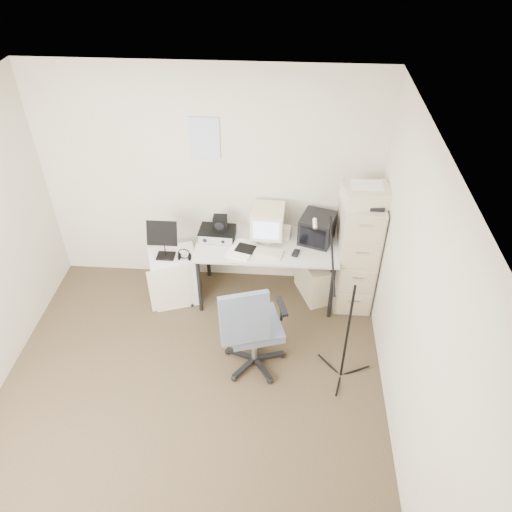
# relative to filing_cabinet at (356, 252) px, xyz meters

# --- Properties ---
(floor) EXTENTS (3.60, 3.60, 0.01)m
(floor) POSITION_rel_filing_cabinet_xyz_m (-1.58, -1.48, -0.66)
(floor) COLOR #352A17
(floor) RESTS_ON ground
(ceiling) EXTENTS (3.60, 3.60, 0.01)m
(ceiling) POSITION_rel_filing_cabinet_xyz_m (-1.58, -1.48, 1.85)
(ceiling) COLOR white
(ceiling) RESTS_ON ground
(wall_back) EXTENTS (3.60, 0.02, 2.50)m
(wall_back) POSITION_rel_filing_cabinet_xyz_m (-1.58, 0.32, 0.60)
(wall_back) COLOR beige
(wall_back) RESTS_ON ground
(wall_right) EXTENTS (0.02, 3.60, 2.50)m
(wall_right) POSITION_rel_filing_cabinet_xyz_m (0.22, -1.48, 0.60)
(wall_right) COLOR beige
(wall_right) RESTS_ON ground
(wall_calendar) EXTENTS (0.30, 0.02, 0.44)m
(wall_calendar) POSITION_rel_filing_cabinet_xyz_m (-1.60, 0.31, 1.10)
(wall_calendar) COLOR white
(wall_calendar) RESTS_ON wall_back
(filing_cabinet) EXTENTS (0.40, 0.60, 1.30)m
(filing_cabinet) POSITION_rel_filing_cabinet_xyz_m (0.00, 0.00, 0.00)
(filing_cabinet) COLOR #B1A593
(filing_cabinet) RESTS_ON floor
(printer) EXTENTS (0.49, 0.38, 0.17)m
(printer) POSITION_rel_filing_cabinet_xyz_m (0.00, -0.07, 0.74)
(printer) COLOR beige
(printer) RESTS_ON filing_cabinet
(desk) EXTENTS (1.50, 0.70, 0.73)m
(desk) POSITION_rel_filing_cabinet_xyz_m (-0.95, -0.03, -0.29)
(desk) COLOR silver
(desk) RESTS_ON floor
(crt_monitor) EXTENTS (0.35, 0.37, 0.37)m
(crt_monitor) POSITION_rel_filing_cabinet_xyz_m (-0.95, 0.07, 0.27)
(crt_monitor) COLOR beige
(crt_monitor) RESTS_ON desk
(crt_tv) EXTENTS (0.42, 0.43, 0.30)m
(crt_tv) POSITION_rel_filing_cabinet_xyz_m (-0.43, 0.07, 0.23)
(crt_tv) COLOR black
(crt_tv) RESTS_ON desk
(desk_speaker) EXTENTS (0.10, 0.10, 0.15)m
(desk_speaker) POSITION_rel_filing_cabinet_xyz_m (-0.74, 0.08, 0.16)
(desk_speaker) COLOR beige
(desk_speaker) RESTS_ON desk
(keyboard) EXTENTS (0.49, 0.26, 0.03)m
(keyboard) POSITION_rel_filing_cabinet_xyz_m (-1.01, -0.19, 0.09)
(keyboard) COLOR beige
(keyboard) RESTS_ON desk
(mouse) EXTENTS (0.09, 0.12, 0.03)m
(mouse) POSITION_rel_filing_cabinet_xyz_m (-0.64, -0.19, 0.10)
(mouse) COLOR black
(mouse) RESTS_ON desk
(radio_receiver) EXTENTS (0.39, 0.29, 0.11)m
(radio_receiver) POSITION_rel_filing_cabinet_xyz_m (-1.49, 0.04, 0.13)
(radio_receiver) COLOR black
(radio_receiver) RESTS_ON desk
(radio_speaker) EXTENTS (0.14, 0.13, 0.14)m
(radio_speaker) POSITION_rel_filing_cabinet_xyz_m (-1.45, 0.07, 0.26)
(radio_speaker) COLOR black
(radio_speaker) RESTS_ON radio_receiver
(papers) EXTENTS (0.32, 0.38, 0.02)m
(papers) POSITION_rel_filing_cabinet_xyz_m (-1.20, -0.17, 0.09)
(papers) COLOR white
(papers) RESTS_ON desk
(pc_tower) EXTENTS (0.39, 0.54, 0.46)m
(pc_tower) POSITION_rel_filing_cabinet_xyz_m (-0.44, 0.02, -0.42)
(pc_tower) COLOR beige
(pc_tower) RESTS_ON floor
(office_chair) EXTENTS (0.78, 0.78, 1.08)m
(office_chair) POSITION_rel_filing_cabinet_xyz_m (-1.01, -1.03, -0.11)
(office_chair) COLOR #535A65
(office_chair) RESTS_ON floor
(side_cart) EXTENTS (0.59, 0.53, 0.61)m
(side_cart) POSITION_rel_filing_cabinet_xyz_m (-1.96, -0.14, -0.35)
(side_cart) COLOR silver
(side_cart) RESTS_ON floor
(music_stand) EXTENTS (0.33, 0.20, 0.46)m
(music_stand) POSITION_rel_filing_cabinet_xyz_m (-2.02, -0.17, 0.19)
(music_stand) COLOR black
(music_stand) RESTS_ON side_cart
(headphones) EXTENTS (0.16, 0.16, 0.03)m
(headphones) POSITION_rel_filing_cabinet_xyz_m (-1.81, -0.20, 0.00)
(headphones) COLOR black
(headphones) RESTS_ON side_cart
(mic_stand) EXTENTS (0.02, 0.02, 1.51)m
(mic_stand) POSITION_rel_filing_cabinet_xyz_m (-0.17, -1.12, 0.10)
(mic_stand) COLOR black
(mic_stand) RESTS_ON floor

